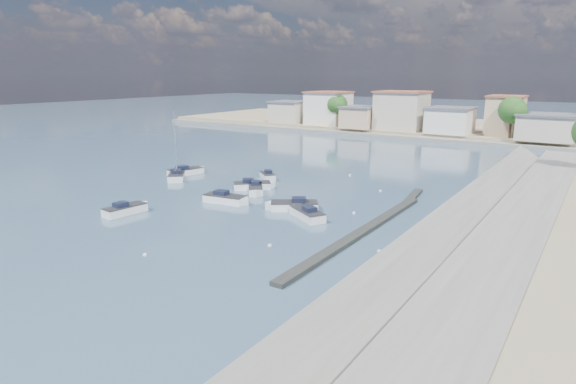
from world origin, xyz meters
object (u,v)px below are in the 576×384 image
(motorboat_a, at_px, (127,210))
(sailboat, at_px, (177,175))
(motorboat_g, at_px, (256,190))
(motorboat_e, at_px, (187,172))
(motorboat_f, at_px, (267,176))
(motorboat_b, at_px, (254,186))
(motorboat_c, at_px, (306,214))
(motorboat_d, at_px, (292,206))
(motorboat_h, at_px, (227,199))

(motorboat_a, height_order, sailboat, sailboat)
(motorboat_a, xyz_separation_m, motorboat_g, (5.51, 13.77, 0.00))
(motorboat_e, bearing_deg, motorboat_f, 18.93)
(motorboat_b, bearing_deg, motorboat_a, -105.09)
(motorboat_a, relative_size, motorboat_f, 1.34)
(motorboat_c, height_order, motorboat_d, same)
(motorboat_g, relative_size, sailboat, 0.46)
(motorboat_f, bearing_deg, motorboat_h, -73.77)
(motorboat_b, xyz_separation_m, motorboat_c, (11.44, -6.68, 0.00))
(motorboat_g, bearing_deg, motorboat_b, 132.03)
(motorboat_d, bearing_deg, motorboat_g, 154.12)
(motorboat_e, distance_m, motorboat_h, 16.73)
(motorboat_a, bearing_deg, motorboat_b, 74.91)
(motorboat_b, relative_size, motorboat_g, 1.07)
(motorboat_a, bearing_deg, motorboat_c, 29.00)
(motorboat_a, relative_size, motorboat_h, 0.91)
(motorboat_a, xyz_separation_m, motorboat_b, (4.13, 15.31, -0.00))
(motorboat_g, xyz_separation_m, sailboat, (-13.67, 0.82, 0.04))
(motorboat_c, distance_m, sailboat, 24.46)
(motorboat_d, bearing_deg, motorboat_b, 149.71)
(motorboat_d, bearing_deg, sailboat, 168.21)
(motorboat_c, distance_m, motorboat_d, 3.13)
(motorboat_e, xyz_separation_m, motorboat_g, (14.32, -3.28, 0.00))
(motorboat_c, bearing_deg, motorboat_g, 152.89)
(motorboat_e, distance_m, sailboat, 2.54)
(motorboat_e, height_order, motorboat_g, same)
(motorboat_a, distance_m, motorboat_g, 14.83)
(motorboat_e, height_order, motorboat_f, same)
(motorboat_a, xyz_separation_m, sailboat, (-8.16, 14.59, 0.04))
(motorboat_b, bearing_deg, sailboat, -176.67)
(motorboat_c, height_order, motorboat_g, same)
(motorboat_b, height_order, motorboat_c, same)
(motorboat_f, xyz_separation_m, motorboat_g, (3.43, -7.02, 0.00))
(motorboat_b, height_order, motorboat_d, same)
(motorboat_f, distance_m, motorboat_h, 12.69)
(motorboat_a, distance_m, motorboat_e, 19.19)
(motorboat_d, relative_size, motorboat_e, 0.93)
(motorboat_a, height_order, motorboat_b, same)
(motorboat_a, xyz_separation_m, motorboat_d, (12.86, 10.21, -0.00))
(motorboat_c, distance_m, motorboat_h, 9.93)
(motorboat_a, distance_m, motorboat_h, 10.28)
(motorboat_c, distance_m, motorboat_f, 18.16)
(motorboat_c, bearing_deg, motorboat_f, 137.94)
(motorboat_a, bearing_deg, motorboat_d, 38.44)
(motorboat_d, bearing_deg, motorboat_e, 162.46)
(motorboat_c, xyz_separation_m, motorboat_h, (-9.93, -0.02, -0.00))
(motorboat_a, height_order, motorboat_h, same)
(motorboat_h, relative_size, sailboat, 0.59)
(motorboat_c, distance_m, motorboat_e, 25.79)
(motorboat_c, relative_size, motorboat_e, 0.86)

